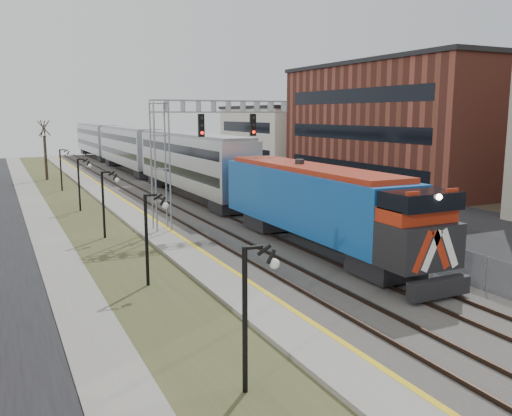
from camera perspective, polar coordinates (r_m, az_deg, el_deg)
sidewalk at (r=39.80m, az=-21.67°, el=-1.33°), size 2.00×120.00×0.08m
grass_median at (r=40.10m, az=-17.40°, el=-1.01°), size 4.00×120.00×0.06m
platform at (r=40.61m, az=-13.22°, el=-0.56°), size 2.00×120.00×0.24m
ballast_bed at (r=41.94m, az=-6.55°, el=-0.06°), size 8.00×120.00×0.20m
parking_lot at (r=47.20m, az=7.34°, el=0.94°), size 16.00×120.00×0.04m
platform_edge at (r=40.78m, az=-12.02°, el=-0.29°), size 0.24×120.00×0.01m
track_near at (r=41.31m, az=-9.17°, el=-0.03°), size 1.58×120.00×0.15m
track_far at (r=42.42m, az=-4.64°, el=0.33°), size 1.58×120.00×0.15m
train at (r=61.37m, az=-11.55°, el=5.60°), size 3.00×85.85×5.33m
signal_gantry at (r=33.83m, az=-7.27°, el=6.91°), size 9.00×1.07×8.15m
lampposts at (r=23.61m, az=-11.61°, el=-3.28°), size 0.14×62.14×4.00m
fence at (r=43.36m, az=-1.32°, el=1.27°), size 0.04×120.00×1.60m
buildings_east at (r=52.93m, az=22.80°, el=8.06°), size 16.00×76.00×15.00m
car_lot_c at (r=33.06m, az=15.26°, el=-1.91°), size 5.82×4.06×1.47m
car_lot_d at (r=32.49m, az=14.60°, el=-2.05°), size 5.37×2.56×1.51m
car_lot_e at (r=40.18m, az=4.44°, el=0.56°), size 5.07×3.08×1.61m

